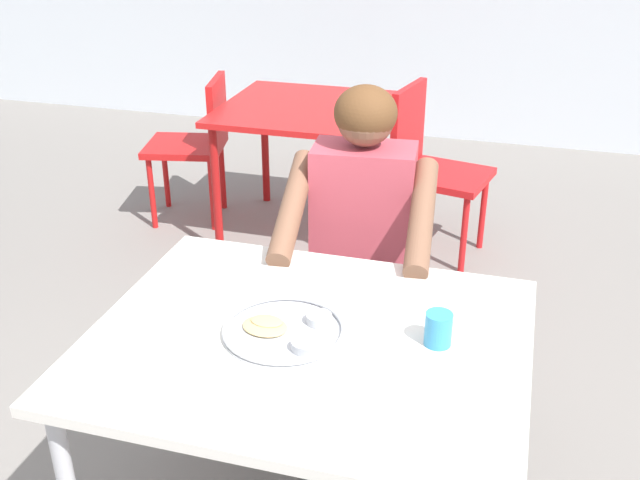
# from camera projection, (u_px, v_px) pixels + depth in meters

# --- Properties ---
(table_foreground) EXTENTS (1.11, 0.90, 0.74)m
(table_foreground) POSITION_uv_depth(u_px,v_px,m) (308.00, 359.00, 1.93)
(table_foreground) COLOR silver
(table_foreground) RESTS_ON ground
(thali_tray) EXTENTS (0.32, 0.32, 0.03)m
(thali_tray) POSITION_uv_depth(u_px,v_px,m) (287.00, 330.00, 1.90)
(thali_tray) COLOR #B7BABF
(thali_tray) RESTS_ON table_foreground
(drinking_cup) EXTENTS (0.07, 0.07, 0.09)m
(drinking_cup) POSITION_uv_depth(u_px,v_px,m) (438.00, 328.00, 1.85)
(drinking_cup) COLOR #338CBF
(drinking_cup) RESTS_ON table_foreground
(chair_foreground) EXTENTS (0.42, 0.43, 0.84)m
(chair_foreground) POSITION_uv_depth(u_px,v_px,m) (367.00, 267.00, 2.76)
(chair_foreground) COLOR #3F3F44
(chair_foreground) RESTS_ON ground
(diner_foreground) EXTENTS (0.53, 0.58, 1.21)m
(diner_foreground) POSITION_uv_depth(u_px,v_px,m) (359.00, 236.00, 2.47)
(diner_foreground) COLOR black
(diner_foreground) RESTS_ON ground
(table_background_red) EXTENTS (0.91, 0.85, 0.72)m
(table_background_red) POSITION_uv_depth(u_px,v_px,m) (311.00, 122.00, 3.88)
(table_background_red) COLOR red
(table_background_red) RESTS_ON ground
(chair_red_left) EXTENTS (0.49, 0.46, 0.82)m
(chair_red_left) POSITION_uv_depth(u_px,v_px,m) (198.00, 139.00, 4.13)
(chair_red_left) COLOR red
(chair_red_left) RESTS_ON ground
(chair_red_right) EXTENTS (0.51, 0.48, 0.87)m
(chair_red_right) POSITION_uv_depth(u_px,v_px,m) (428.00, 161.00, 3.77)
(chair_red_right) COLOR red
(chair_red_right) RESTS_ON ground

